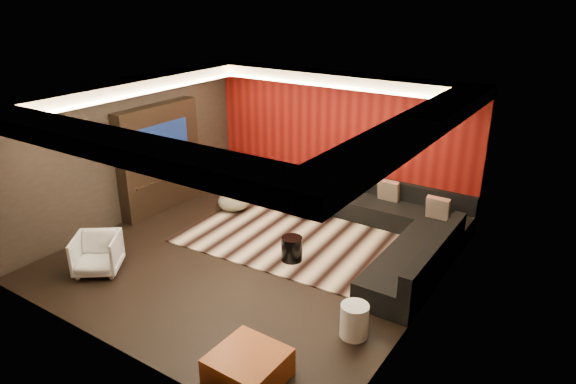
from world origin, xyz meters
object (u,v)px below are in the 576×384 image
Objects in this scene: drum_stool at (292,249)px; orange_ottoman at (248,367)px; coffee_table at (305,210)px; white_side_table at (354,321)px; armchair at (97,254)px; sectional_sofa at (391,226)px.

drum_stool is 0.52× the size of orange_ottoman.
drum_stool reaches higher than coffee_table.
white_side_table is 0.67× the size of armchair.
coffee_table is 1.29× the size of orange_ottoman.
sectional_sofa is at bearing 90.52° from orange_ottoman.
white_side_table is 4.33m from armchair.
coffee_table is at bearing 114.53° from drum_stool.
coffee_table is at bearing 113.41° from orange_ottoman.
coffee_table is 1.88m from sectional_sofa.
armchair is at bearing 169.85° from orange_ottoman.
orange_ottoman is at bearing -66.59° from coffee_table.
armchair reaches higher than white_side_table.
drum_stool is 3.20m from armchair.
drum_stool reaches higher than orange_ottoman.
orange_ottoman is (1.12, -2.68, -0.05)m from drum_stool.
sectional_sofa reaches higher than drum_stool.
coffee_table is 2.47× the size of drum_stool.
drum_stool is 2.00m from sectional_sofa.
white_side_table is at bearing -76.23° from sectional_sofa.
drum_stool is at bearing 112.67° from orange_ottoman.
white_side_table is at bearing -49.03° from coffee_table.
armchair is (-1.67, -3.78, 0.22)m from coffee_table.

